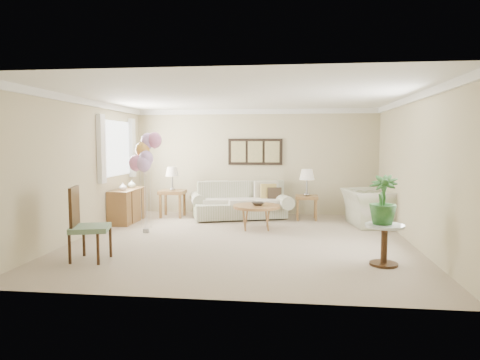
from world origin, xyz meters
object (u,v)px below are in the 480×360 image
Objects in this scene: accent_chair at (85,222)px; balloon_cluster at (145,153)px; armchair at (371,208)px; sofa at (240,204)px; coffee_table at (257,207)px.

balloon_cluster is (0.26, 2.02, 0.99)m from accent_chair.
armchair is at bearing 34.69° from accent_chair.
balloon_cluster reaches higher than sofa.
accent_chair reaches higher than sofa.
sofa is 2.30× the size of accent_chair.
sofa is 2.95m from armchair.
armchair is at bearing 15.93° from balloon_cluster.
coffee_table is 2.50m from armchair.
sofa is 2.76m from balloon_cluster.
sofa is 1.31m from coffee_table.
accent_chair is at bearing -97.24° from balloon_cluster.
balloon_cluster is (-2.13, -0.63, 1.12)m from coffee_table.
balloon_cluster is (-4.54, -1.29, 1.19)m from armchair.
sofa is 1.30× the size of balloon_cluster.
armchair is 0.60× the size of balloon_cluster.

